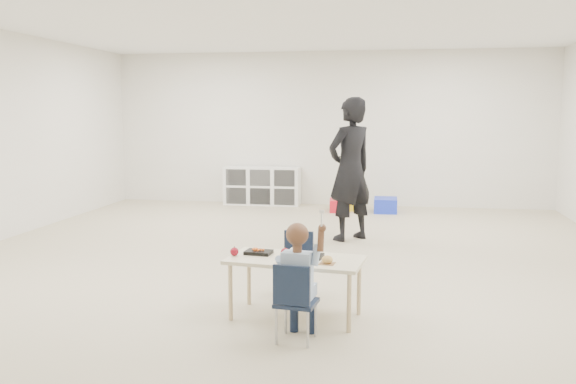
% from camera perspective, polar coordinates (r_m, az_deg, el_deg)
% --- Properties ---
extents(room, '(9.00, 9.02, 2.80)m').
position_cam_1_polar(room, '(6.77, -0.06, 4.85)').
color(room, '#BCAC90').
rests_on(room, ground).
extents(table, '(1.17, 0.69, 0.51)m').
position_cam_1_polar(table, '(5.15, 0.71, -8.91)').
color(table, '#F5E4C4').
rests_on(table, ground).
extents(chair_near, '(0.33, 0.31, 0.61)m').
position_cam_1_polar(chair_near, '(4.64, 0.79, -10.18)').
color(chair_near, '#101B32').
rests_on(chair_near, ground).
extents(chair_far, '(0.33, 0.31, 0.61)m').
position_cam_1_polar(chair_far, '(5.64, 0.65, -6.96)').
color(chair_far, '#101B32').
rests_on(chair_far, ground).
extents(child, '(0.46, 0.46, 0.97)m').
position_cam_1_polar(child, '(4.59, 0.80, -8.09)').
color(child, '#A5BEE0').
rests_on(child, chair_near).
extents(lunch_tray_near, '(0.24, 0.19, 0.03)m').
position_cam_1_polar(lunch_tray_near, '(5.10, 2.03, -6.00)').
color(lunch_tray_near, black).
rests_on(lunch_tray_near, table).
extents(lunch_tray_far, '(0.24, 0.19, 0.03)m').
position_cam_1_polar(lunch_tray_far, '(5.23, -2.77, -5.65)').
color(lunch_tray_far, black).
rests_on(lunch_tray_far, table).
extents(milk_carton, '(0.08, 0.08, 0.10)m').
position_cam_1_polar(milk_carton, '(4.98, 0.65, -5.91)').
color(milk_carton, white).
rests_on(milk_carton, table).
extents(bread_roll, '(0.09, 0.09, 0.07)m').
position_cam_1_polar(bread_roll, '(4.90, 3.69, -6.34)').
color(bread_roll, tan).
rests_on(bread_roll, table).
extents(apple_near, '(0.07, 0.07, 0.07)m').
position_cam_1_polar(apple_near, '(5.13, -0.29, -5.66)').
color(apple_near, maroon).
rests_on(apple_near, table).
extents(apple_far, '(0.07, 0.07, 0.07)m').
position_cam_1_polar(apple_far, '(5.17, -5.04, -5.58)').
color(apple_far, maroon).
rests_on(apple_far, table).
extents(cubby_shelf, '(1.40, 0.40, 0.70)m').
position_cam_1_polar(cubby_shelf, '(11.28, -2.43, 0.58)').
color(cubby_shelf, white).
rests_on(cubby_shelf, ground).
extents(adult, '(0.82, 0.81, 1.91)m').
position_cam_1_polar(adult, '(8.15, 5.84, 2.12)').
color(adult, black).
rests_on(adult, ground).
extents(bin_red, '(0.37, 0.46, 0.21)m').
position_cam_1_polar(bin_red, '(10.57, 4.83, -1.26)').
color(bin_red, red).
rests_on(bin_red, ground).
extents(bin_yellow, '(0.40, 0.50, 0.24)m').
position_cam_1_polar(bin_yellow, '(10.80, 5.32, -1.00)').
color(bin_yellow, '#FFFD1A').
rests_on(bin_yellow, ground).
extents(bin_blue, '(0.39, 0.50, 0.24)m').
position_cam_1_polar(bin_blue, '(10.58, 9.11, -1.22)').
color(bin_blue, '#1C33D3').
rests_on(bin_blue, ground).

